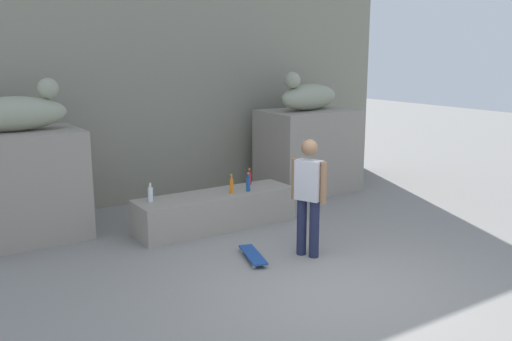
{
  "coord_description": "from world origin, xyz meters",
  "views": [
    {
      "loc": [
        -4.26,
        -4.8,
        2.85
      ],
      "look_at": [
        0.18,
        1.99,
        1.1
      ],
      "focal_mm": 39.1,
      "sensor_mm": 36.0,
      "label": 1
    }
  ],
  "objects_px": {
    "bottle_red": "(249,178)",
    "statue_reclining_right": "(308,96)",
    "bottle_orange": "(231,185)",
    "bottle_blue": "(248,184)",
    "statue_reclining_left": "(14,112)",
    "skater": "(309,193)",
    "skateboard": "(253,255)",
    "bottle_clear": "(150,194)"
  },
  "relations": [
    {
      "from": "statue_reclining_right",
      "to": "bottle_blue",
      "type": "relative_size",
      "value": 5.45
    },
    {
      "from": "statue_reclining_left",
      "to": "skater",
      "type": "distance_m",
      "value": 4.5
    },
    {
      "from": "bottle_blue",
      "to": "bottle_clear",
      "type": "height_order",
      "value": "bottle_blue"
    },
    {
      "from": "bottle_orange",
      "to": "bottle_blue",
      "type": "xyz_separation_m",
      "value": [
        0.3,
        -0.03,
        -0.0
      ]
    },
    {
      "from": "statue_reclining_left",
      "to": "bottle_orange",
      "type": "relative_size",
      "value": 5.12
    },
    {
      "from": "skater",
      "to": "bottle_blue",
      "type": "relative_size",
      "value": 5.4
    },
    {
      "from": "bottle_orange",
      "to": "bottle_blue",
      "type": "bearing_deg",
      "value": -5.54
    },
    {
      "from": "skateboard",
      "to": "bottle_blue",
      "type": "bearing_deg",
      "value": -13.6
    },
    {
      "from": "statue_reclining_left",
      "to": "bottle_orange",
      "type": "xyz_separation_m",
      "value": [
        2.99,
        -1.25,
        -1.26
      ]
    },
    {
      "from": "statue_reclining_left",
      "to": "skater",
      "type": "height_order",
      "value": "statue_reclining_left"
    },
    {
      "from": "bottle_blue",
      "to": "bottle_clear",
      "type": "distance_m",
      "value": 1.63
    },
    {
      "from": "skater",
      "to": "bottle_orange",
      "type": "height_order",
      "value": "skater"
    },
    {
      "from": "bottle_orange",
      "to": "bottle_red",
      "type": "bearing_deg",
      "value": 31.57
    },
    {
      "from": "statue_reclining_right",
      "to": "bottle_red",
      "type": "bearing_deg",
      "value": 10.36
    },
    {
      "from": "skateboard",
      "to": "bottle_blue",
      "type": "xyz_separation_m",
      "value": [
        0.81,
        1.4,
        0.63
      ]
    },
    {
      "from": "bottle_red",
      "to": "bottle_orange",
      "type": "bearing_deg",
      "value": -148.43
    },
    {
      "from": "bottle_red",
      "to": "skateboard",
      "type": "bearing_deg",
      "value": -121.21
    },
    {
      "from": "statue_reclining_left",
      "to": "bottle_orange",
      "type": "distance_m",
      "value": 3.47
    },
    {
      "from": "skater",
      "to": "bottle_blue",
      "type": "xyz_separation_m",
      "value": [
        0.08,
        1.7,
        -0.22
      ]
    },
    {
      "from": "skater",
      "to": "skateboard",
      "type": "distance_m",
      "value": 1.17
    },
    {
      "from": "skateboard",
      "to": "bottle_blue",
      "type": "distance_m",
      "value": 1.74
    },
    {
      "from": "bottle_clear",
      "to": "bottle_red",
      "type": "height_order",
      "value": "bottle_clear"
    },
    {
      "from": "bottle_red",
      "to": "statue_reclining_right",
      "type": "bearing_deg",
      "value": 24.3
    },
    {
      "from": "statue_reclining_right",
      "to": "bottle_clear",
      "type": "xyz_separation_m",
      "value": [
        -3.85,
        -1.0,
        -1.27
      ]
    },
    {
      "from": "skater",
      "to": "bottle_blue",
      "type": "bearing_deg",
      "value": -25.77
    },
    {
      "from": "skater",
      "to": "skateboard",
      "type": "bearing_deg",
      "value": 44.94
    },
    {
      "from": "bottle_blue",
      "to": "bottle_red",
      "type": "xyz_separation_m",
      "value": [
        0.26,
        0.38,
        -0.01
      ]
    },
    {
      "from": "bottle_orange",
      "to": "bottle_blue",
      "type": "relative_size",
      "value": 1.02
    },
    {
      "from": "statue_reclining_right",
      "to": "bottle_orange",
      "type": "bearing_deg",
      "value": 12.06
    },
    {
      "from": "bottle_clear",
      "to": "bottle_red",
      "type": "xyz_separation_m",
      "value": [
        1.87,
        0.1,
        -0.01
      ]
    },
    {
      "from": "skateboard",
      "to": "bottle_red",
      "type": "bearing_deg",
      "value": -14.64
    },
    {
      "from": "statue_reclining_right",
      "to": "statue_reclining_left",
      "type": "bearing_deg",
      "value": -14.03
    },
    {
      "from": "bottle_blue",
      "to": "bottle_clear",
      "type": "relative_size",
      "value": 1.04
    },
    {
      "from": "skater",
      "to": "bottle_clear",
      "type": "xyz_separation_m",
      "value": [
        -1.53,
        1.97,
        -0.23
      ]
    },
    {
      "from": "bottle_red",
      "to": "statue_reclining_left",
      "type": "bearing_deg",
      "value": 165.78
    },
    {
      "from": "statue_reclining_right",
      "to": "skater",
      "type": "xyz_separation_m",
      "value": [
        -2.32,
        -2.97,
        -1.04
      ]
    },
    {
      "from": "statue_reclining_left",
      "to": "bottle_blue",
      "type": "relative_size",
      "value": 5.22
    },
    {
      "from": "statue_reclining_right",
      "to": "bottle_orange",
      "type": "distance_m",
      "value": 3.1
    },
    {
      "from": "statue_reclining_left",
      "to": "skateboard",
      "type": "relative_size",
      "value": 1.96
    },
    {
      "from": "skater",
      "to": "bottle_orange",
      "type": "relative_size",
      "value": 5.3
    },
    {
      "from": "bottle_orange",
      "to": "bottle_clear",
      "type": "relative_size",
      "value": 1.06
    },
    {
      "from": "statue_reclining_left",
      "to": "bottle_red",
      "type": "bearing_deg",
      "value": -12.7
    }
  ]
}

